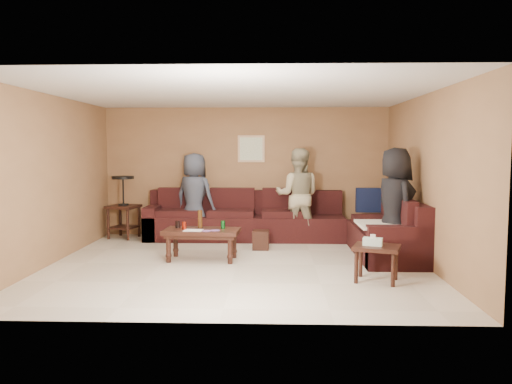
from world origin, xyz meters
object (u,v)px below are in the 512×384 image
person_left (195,197)px  waste_bin (261,240)px  end_table_left (124,206)px  coffee_table (202,234)px  person_middle (298,195)px  side_table_right (376,250)px  sectional_sofa (289,227)px  person_right (395,205)px

person_left → waste_bin: bearing=168.9°
end_table_left → waste_bin: end_table_left is taller
coffee_table → person_middle: size_ratio=0.69×
coffee_table → side_table_right: coffee_table is taller
side_table_right → person_left: bearing=134.2°
sectional_sofa → person_middle: size_ratio=2.72×
waste_bin → person_right: person_right is taller
coffee_table → side_table_right: bearing=-25.7°
sectional_sofa → person_middle: person_middle is taller
sectional_sofa → person_left: (-1.75, 0.45, 0.49)m
person_middle → coffee_table: bearing=53.2°
person_right → person_left: bearing=46.3°
sectional_sofa → person_right: 2.06m
waste_bin → person_middle: (0.66, 0.76, 0.69)m
person_right → sectional_sofa: bearing=34.6°
end_table_left → person_middle: size_ratio=0.69×
sectional_sofa → person_right: (1.54, -1.26, 0.54)m
coffee_table → side_table_right: size_ratio=1.71×
end_table_left → person_right: person_right is taller
waste_bin → coffee_table: bearing=-136.5°
coffee_table → person_left: bearing=102.3°
coffee_table → side_table_right: 2.68m
person_left → side_table_right: bearing=157.7°
coffee_table → person_right: size_ratio=0.68×
coffee_table → waste_bin: (0.89, 0.84, -0.24)m
waste_bin → person_middle: size_ratio=0.19×
side_table_right → waste_bin: side_table_right is taller
coffee_table → person_right: bearing=-0.1°
coffee_table → person_middle: bearing=46.0°
coffee_table → waste_bin: 1.24m
end_table_left → person_right: size_ratio=0.69×
person_left → person_right: bearing=176.1°
end_table_left → side_table_right: 5.14m
end_table_left → sectional_sofa: bearing=-10.6°
side_table_right → person_right: 1.34m
end_table_left → waste_bin: (2.64, -1.00, -0.46)m
end_table_left → person_right: 5.04m
side_table_right → waste_bin: 2.53m
person_right → waste_bin: bearing=51.2°
side_table_right → person_middle: person_middle is taller
sectional_sofa → side_table_right: 2.63m
coffee_table → person_left: (-0.37, 1.71, 0.41)m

